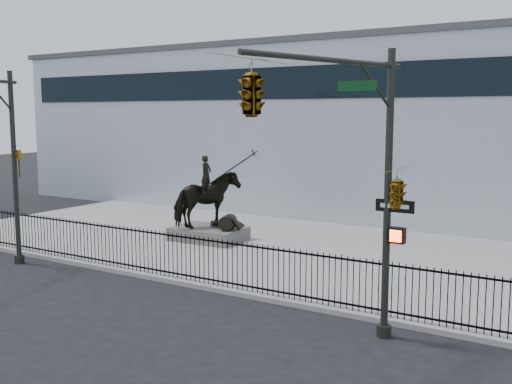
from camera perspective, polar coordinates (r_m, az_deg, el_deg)
The scene contains 7 objects.
ground at distance 18.79m, azimuth -8.99°, elevation -9.59°, with size 120.00×120.00×0.00m, color black.
plaza at distance 24.32m, azimuth 1.84°, elevation -5.38°, with size 30.00×12.00×0.15m, color #9C9C99.
building at distance 35.60m, azimuth 12.39°, elevation 5.72°, with size 44.00×14.00×9.00m, color silver.
picket_fence at distance 19.48m, azimuth -6.64°, elevation -6.18°, with size 22.10×0.10×1.50m.
statue_plinth at distance 25.51m, azimuth -4.54°, elevation -3.98°, with size 2.95×2.03×0.55m, color #524F4B.
equestrian_statue at distance 25.23m, azimuth -4.47°, elevation -0.80°, with size 3.79×2.40×3.21m.
traffic_signal_right at distance 12.75m, azimuth 7.04°, elevation 4.55°, with size 2.17×6.86×7.00m.
Camera 1 is at (11.77, -13.58, 5.49)m, focal length 42.00 mm.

